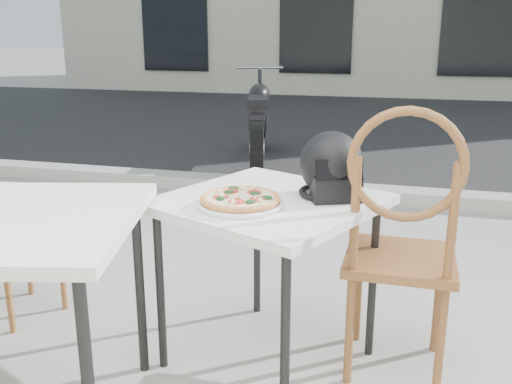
% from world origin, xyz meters
% --- Properties ---
extents(street_asphalt, '(30.00, 8.00, 0.00)m').
position_xyz_m(street_asphalt, '(0.00, 7.00, 0.00)').
color(street_asphalt, black).
rests_on(street_asphalt, ground).
extents(curb, '(30.00, 0.25, 0.12)m').
position_xyz_m(curb, '(0.00, 3.00, 0.06)').
color(curb, '#99988F').
rests_on(curb, ground).
extents(cafe_table_main, '(1.05, 1.05, 0.75)m').
position_xyz_m(cafe_table_main, '(-0.15, 0.37, 0.69)').
color(cafe_table_main, silver).
rests_on(cafe_table_main, ground).
extents(plate, '(0.36, 0.36, 0.02)m').
position_xyz_m(plate, '(-0.23, 0.23, 0.76)').
color(plate, white).
rests_on(plate, cafe_table_main).
extents(pizza, '(0.42, 0.42, 0.04)m').
position_xyz_m(pizza, '(-0.23, 0.23, 0.79)').
color(pizza, '#CF894C').
rests_on(pizza, plate).
extents(helmet, '(0.35, 0.36, 0.27)m').
position_xyz_m(helmet, '(0.09, 0.46, 0.88)').
color(helmet, black).
rests_on(helmet, cafe_table_main).
extents(cafe_chair_main, '(0.45, 0.45, 1.17)m').
position_xyz_m(cafe_chair_main, '(0.39, 0.38, 0.65)').
color(cafe_chair_main, brown).
rests_on(cafe_chair_main, ground).
extents(cafe_table_side, '(1.05, 1.05, 0.82)m').
position_xyz_m(cafe_table_side, '(-0.91, -0.28, 0.75)').
color(cafe_table_side, silver).
rests_on(cafe_table_side, ground).
extents(motorcycle, '(0.68, 2.03, 1.03)m').
position_xyz_m(motorcycle, '(-1.19, 4.17, 0.45)').
color(motorcycle, black).
rests_on(motorcycle, street_asphalt).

